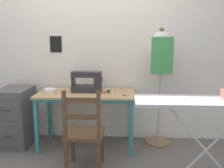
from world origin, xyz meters
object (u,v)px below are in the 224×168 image
(thread_spool_mid_table, at_px, (108,91))
(thread_spool_far_edge, at_px, (113,92))
(wooden_chair, at_px, (84,133))
(ironing_board, at_px, (209,105))
(fabric_bowl, at_px, (50,91))
(scissors, at_px, (127,95))
(thread_spool_near_machine, at_px, (104,92))
(filing_cabinet, at_px, (16,117))
(sewing_machine, at_px, (88,82))
(dress_form, at_px, (161,60))

(thread_spool_mid_table, distance_m, thread_spool_far_edge, 0.07)
(thread_spool_far_edge, relative_size, wooden_chair, 0.04)
(ironing_board, bearing_deg, fabric_bowl, 150.84)
(scissors, height_order, thread_spool_far_edge, thread_spool_far_edge)
(ironing_board, bearing_deg, thread_spool_mid_table, 132.96)
(wooden_chair, bearing_deg, thread_spool_near_machine, 72.89)
(thread_spool_mid_table, distance_m, filing_cabinet, 1.27)
(sewing_machine, distance_m, ironing_board, 1.57)
(sewing_machine, distance_m, thread_spool_near_machine, 0.26)
(scissors, height_order, thread_spool_mid_table, thread_spool_mid_table)
(fabric_bowl, relative_size, scissors, 1.10)
(thread_spool_near_machine, distance_m, dress_form, 0.83)
(thread_spool_near_machine, distance_m, ironing_board, 1.35)
(filing_cabinet, bearing_deg, thread_spool_near_machine, -3.02)
(dress_form, height_order, ironing_board, dress_form)
(fabric_bowl, xyz_separation_m, wooden_chair, (0.52, -0.54, -0.34))
(fabric_bowl, height_order, thread_spool_mid_table, fabric_bowl)
(sewing_machine, xyz_separation_m, fabric_bowl, (-0.47, -0.11, -0.09))
(thread_spool_near_machine, bearing_deg, sewing_machine, 154.48)
(thread_spool_near_machine, bearing_deg, fabric_bowl, -179.66)
(scissors, xyz_separation_m, ironing_board, (0.69, -0.85, 0.12))
(thread_spool_far_edge, bearing_deg, fabric_bowl, -178.04)
(thread_spool_far_edge, bearing_deg, thread_spool_near_machine, -167.56)
(sewing_machine, xyz_separation_m, thread_spool_mid_table, (0.26, -0.04, -0.10))
(thread_spool_far_edge, bearing_deg, filing_cabinet, 178.26)
(thread_spool_mid_table, bearing_deg, wooden_chair, -109.56)
(filing_cabinet, bearing_deg, scissors, -5.61)
(thread_spool_mid_table, bearing_deg, fabric_bowl, -174.78)
(thread_spool_near_machine, relative_size, thread_spool_far_edge, 1.05)
(fabric_bowl, distance_m, thread_spool_near_machine, 0.69)
(fabric_bowl, distance_m, thread_spool_far_edge, 0.79)
(fabric_bowl, relative_size, wooden_chair, 0.17)
(sewing_machine, xyz_separation_m, dress_form, (0.92, 0.09, 0.28))
(thread_spool_mid_table, bearing_deg, dress_form, 11.07)
(thread_spool_far_edge, xyz_separation_m, wooden_chair, (-0.27, -0.57, -0.32))
(filing_cabinet, height_order, dress_form, dress_form)
(wooden_chair, bearing_deg, filing_cabinet, 148.91)
(sewing_machine, distance_m, thread_spool_mid_table, 0.28)
(thread_spool_mid_table, distance_m, dress_form, 0.77)
(thread_spool_near_machine, relative_size, ironing_board, 0.03)
(scissors, bearing_deg, thread_spool_near_machine, 163.86)
(thread_spool_near_machine, bearing_deg, thread_spool_far_edge, 12.44)
(filing_cabinet, bearing_deg, thread_spool_far_edge, -1.74)
(sewing_machine, height_order, dress_form, dress_form)
(dress_form, bearing_deg, thread_spool_far_edge, -164.35)
(ironing_board, bearing_deg, thread_spool_far_edge, 132.34)
(dress_form, bearing_deg, fabric_bowl, -171.99)
(thread_spool_near_machine, bearing_deg, wooden_chair, -107.11)
(sewing_machine, relative_size, thread_spool_far_edge, 10.91)
(fabric_bowl, relative_size, dress_form, 0.10)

